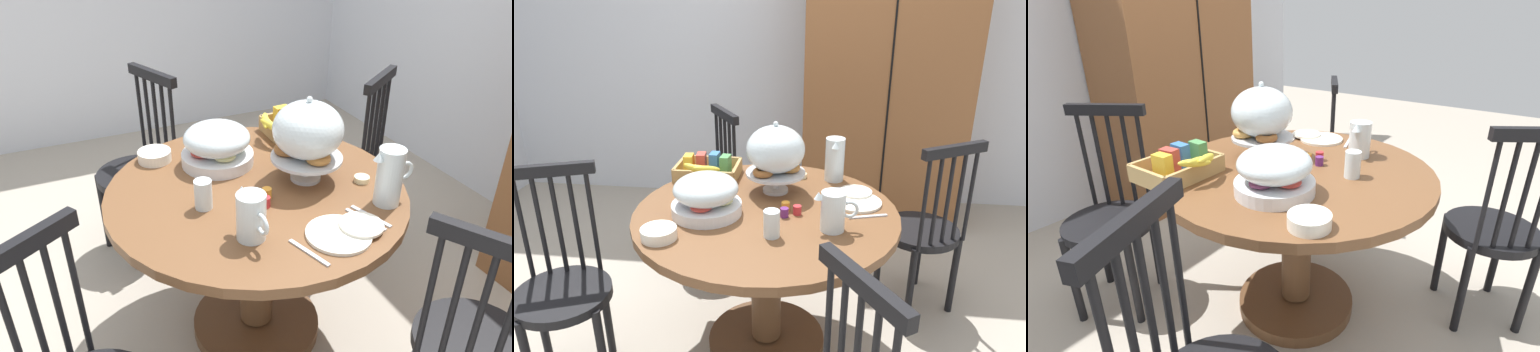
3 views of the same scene
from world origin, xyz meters
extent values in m
plane|color=#A89E8E|center=(0.00, 0.00, 0.00)|extent=(10.00, 10.00, 0.00)
cube|color=silver|center=(0.00, 1.83, 1.30)|extent=(4.80, 0.06, 2.60)
cube|color=brown|center=(0.62, 1.50, 0.95)|extent=(1.10, 0.56, 1.90)
cube|color=black|center=(0.62, 1.22, 1.04)|extent=(0.01, 0.01, 1.52)
cylinder|color=brown|center=(-0.02, -0.02, 0.72)|extent=(1.15, 1.15, 0.04)
cylinder|color=brown|center=(-0.02, -0.02, 0.39)|extent=(0.14, 0.14, 0.63)
cylinder|color=brown|center=(-0.02, -0.02, 0.03)|extent=(0.56, 0.56, 0.06)
cylinder|color=black|center=(-0.84, -0.34, 0.45)|extent=(0.40, 0.40, 0.04)
cylinder|color=black|center=(-1.02, -0.26, 0.23)|extent=(0.04, 0.04, 0.45)
cylinder|color=black|center=(-0.76, -0.16, 0.23)|extent=(0.04, 0.04, 0.45)
cylinder|color=black|center=(-1.02, -0.24, 0.69)|extent=(0.02, 0.02, 0.48)
cylinder|color=black|center=(-0.96, -0.22, 0.69)|extent=(0.02, 0.02, 0.48)
cylinder|color=black|center=(-0.89, -0.19, 0.69)|extent=(0.02, 0.02, 0.48)
cylinder|color=black|center=(-0.83, -0.16, 0.69)|extent=(0.02, 0.02, 0.48)
cylinder|color=black|center=(-0.76, -0.14, 0.69)|extent=(0.02, 0.02, 0.48)
cube|color=black|center=(-0.89, -0.19, 0.95)|extent=(0.35, 0.16, 0.05)
cylinder|color=black|center=(0.29, -0.78, 0.69)|extent=(0.02, 0.02, 0.48)
cylinder|color=black|center=(0.26, -0.72, 0.69)|extent=(0.02, 0.02, 0.48)
cube|color=black|center=(0.33, -0.84, 0.95)|extent=(0.23, 0.32, 0.05)
cylinder|color=black|center=(0.74, 0.41, 0.45)|extent=(0.40, 0.40, 0.04)
cylinder|color=black|center=(0.79, 0.60, 0.23)|extent=(0.04, 0.04, 0.45)
cylinder|color=black|center=(0.55, 0.46, 0.23)|extent=(0.04, 0.04, 0.45)
cylinder|color=black|center=(0.93, 0.36, 0.23)|extent=(0.04, 0.04, 0.45)
cylinder|color=black|center=(0.69, 0.22, 0.23)|extent=(0.04, 0.04, 0.45)
cylinder|color=black|center=(0.94, 0.34, 0.69)|extent=(0.02, 0.02, 0.48)
cylinder|color=black|center=(0.88, 0.31, 0.69)|extent=(0.02, 0.02, 0.48)
cylinder|color=black|center=(0.82, 0.27, 0.69)|extent=(0.02, 0.02, 0.48)
cylinder|color=black|center=(0.76, 0.24, 0.69)|extent=(0.02, 0.02, 0.48)
cylinder|color=black|center=(0.70, 0.20, 0.69)|extent=(0.02, 0.02, 0.48)
cube|color=black|center=(0.82, 0.27, 0.95)|extent=(0.33, 0.21, 0.05)
cylinder|color=black|center=(-0.50, 0.71, 0.45)|extent=(0.40, 0.40, 0.04)
cylinder|color=black|center=(-0.70, 0.75, 0.23)|extent=(0.04, 0.04, 0.45)
cylinder|color=black|center=(-0.54, 0.51, 0.23)|extent=(0.04, 0.04, 0.45)
cylinder|color=black|center=(-0.47, 0.90, 0.23)|extent=(0.04, 0.04, 0.45)
cylinder|color=black|center=(-0.31, 0.67, 0.23)|extent=(0.04, 0.04, 0.45)
cylinder|color=black|center=(-0.45, 0.91, 0.69)|extent=(0.02, 0.02, 0.48)
cylinder|color=black|center=(-0.41, 0.85, 0.69)|extent=(0.02, 0.02, 0.48)
cylinder|color=black|center=(-0.37, 0.79, 0.69)|extent=(0.02, 0.02, 0.48)
cylinder|color=black|center=(-0.33, 0.74, 0.69)|extent=(0.02, 0.02, 0.48)
cylinder|color=black|center=(-0.29, 0.68, 0.69)|extent=(0.02, 0.02, 0.48)
cube|color=black|center=(-0.37, 0.79, 0.95)|extent=(0.23, 0.32, 0.05)
cylinder|color=silver|center=(0.00, 0.18, 0.75)|extent=(0.12, 0.12, 0.02)
cylinder|color=silver|center=(0.00, 0.18, 0.79)|extent=(0.03, 0.03, 0.09)
cylinder|color=silver|center=(0.00, 0.18, 0.84)|extent=(0.28, 0.28, 0.01)
torus|color=#B27033|center=(0.07, 0.19, 0.86)|extent=(0.10, 0.10, 0.03)
torus|color=#D19347|center=(-0.06, 0.25, 0.86)|extent=(0.10, 0.10, 0.03)
torus|color=#935628|center=(-0.05, 0.12, 0.86)|extent=(0.10, 0.10, 0.03)
ellipsoid|color=silver|center=(0.00, 0.18, 0.95)|extent=(0.27, 0.27, 0.22)
sphere|color=silver|center=(0.00, 0.18, 1.07)|extent=(0.02, 0.02, 0.02)
cylinder|color=silver|center=(-0.27, -0.09, 0.77)|extent=(0.30, 0.30, 0.05)
ellipsoid|color=beige|center=(-0.20, -0.08, 0.80)|extent=(0.09, 0.09, 0.03)
ellipsoid|color=#8CBF59|center=(-0.27, -0.02, 0.80)|extent=(0.09, 0.09, 0.03)
ellipsoid|color=#6B2D4C|center=(-0.33, -0.08, 0.80)|extent=(0.09, 0.09, 0.03)
ellipsoid|color=#CC3D33|center=(-0.27, -0.15, 0.80)|extent=(0.09, 0.09, 0.03)
ellipsoid|color=silver|center=(-0.27, -0.09, 0.85)|extent=(0.28, 0.28, 0.13)
cylinder|color=silver|center=(0.27, -0.17, 0.82)|extent=(0.10, 0.10, 0.16)
cylinder|color=orange|center=(0.27, -0.17, 0.80)|extent=(0.09, 0.09, 0.11)
cone|color=silver|center=(0.21, -0.18, 0.89)|extent=(0.04, 0.04, 0.03)
torus|color=silver|center=(0.33, -0.16, 0.83)|extent=(0.08, 0.02, 0.07)
cylinder|color=silver|center=(0.28, 0.36, 0.85)|extent=(0.10, 0.10, 0.22)
cylinder|color=white|center=(0.28, 0.36, 0.82)|extent=(0.08, 0.08, 0.15)
cone|color=silver|center=(0.28, 0.31, 0.94)|extent=(0.04, 0.04, 0.03)
torus|color=silver|center=(0.28, 0.43, 0.86)|extent=(0.02, 0.07, 0.07)
cube|color=tan|center=(-0.36, 0.33, 0.75)|extent=(0.30, 0.22, 0.01)
cube|color=tan|center=(-0.36, 0.22, 0.78)|extent=(0.30, 0.02, 0.07)
cube|color=tan|center=(-0.36, 0.44, 0.78)|extent=(0.30, 0.02, 0.07)
cube|color=tan|center=(-0.51, 0.33, 0.78)|extent=(0.02, 0.22, 0.07)
cube|color=tan|center=(-0.21, 0.33, 0.78)|extent=(0.02, 0.22, 0.07)
cube|color=gold|center=(-0.45, 0.31, 0.81)|extent=(0.05, 0.07, 0.11)
cube|color=#B23D33|center=(-0.40, 0.34, 0.81)|extent=(0.05, 0.07, 0.11)
cube|color=#336BAD|center=(-0.33, 0.35, 0.81)|extent=(0.05, 0.07, 0.11)
cube|color=#47894C|center=(-0.27, 0.31, 0.81)|extent=(0.05, 0.07, 0.11)
ellipsoid|color=yellow|center=(-0.39, 0.19, 0.84)|extent=(0.14, 0.08, 0.05)
ellipsoid|color=yellow|center=(-0.36, 0.19, 0.84)|extent=(0.13, 0.03, 0.05)
ellipsoid|color=yellow|center=(-0.33, 0.19, 0.84)|extent=(0.14, 0.08, 0.05)
cylinder|color=white|center=(0.38, 0.10, 0.75)|extent=(0.22, 0.22, 0.01)
cylinder|color=white|center=(0.38, 0.19, 0.76)|extent=(0.15, 0.15, 0.01)
cylinder|color=white|center=(-0.40, -0.32, 0.76)|extent=(0.14, 0.14, 0.04)
cylinder|color=silver|center=(0.03, -0.25, 0.80)|extent=(0.06, 0.06, 0.11)
cylinder|color=beige|center=(0.11, 0.37, 0.75)|extent=(0.06, 0.06, 0.02)
cylinder|color=#B7282D|center=(0.12, -0.05, 0.76)|extent=(0.04, 0.04, 0.04)
cylinder|color=orange|center=(0.07, -0.02, 0.76)|extent=(0.04, 0.04, 0.04)
cylinder|color=#5B2366|center=(0.07, -0.08, 0.76)|extent=(0.04, 0.04, 0.04)
cube|color=silver|center=(0.34, 0.23, 0.74)|extent=(0.17, 0.06, 0.01)
cube|color=silver|center=(0.33, 0.26, 0.74)|extent=(0.17, 0.06, 0.01)
cube|color=silver|center=(0.42, -0.04, 0.74)|extent=(0.17, 0.06, 0.01)
camera|label=1|loc=(1.48, -0.70, 1.72)|focal=35.01mm
camera|label=2|loc=(0.22, -1.87, 1.65)|focal=33.17mm
camera|label=3|loc=(-1.27, -0.85, 1.35)|focal=26.52mm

